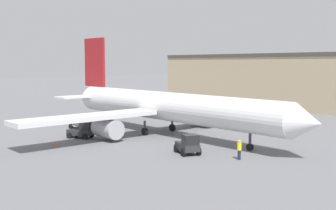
{
  "coord_description": "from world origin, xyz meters",
  "views": [
    {
      "loc": [
        38.14,
        -32.6,
        8.68
      ],
      "look_at": [
        0.0,
        0.0,
        3.64
      ],
      "focal_mm": 45.0,
      "sensor_mm": 36.0,
      "label": 1
    }
  ],
  "objects_px": {
    "pushback_tug": "(84,122)",
    "baggage_tug": "(188,145)",
    "belt_loader_truck": "(82,130)",
    "safety_cone_near": "(54,144)",
    "airplane": "(162,106)",
    "ground_crew_worker": "(239,149)"
  },
  "relations": [
    {
      "from": "baggage_tug",
      "to": "airplane",
      "type": "bearing_deg",
      "value": 173.74
    },
    {
      "from": "ground_crew_worker",
      "to": "pushback_tug",
      "type": "height_order",
      "value": "pushback_tug"
    },
    {
      "from": "airplane",
      "to": "belt_loader_truck",
      "type": "distance_m",
      "value": 9.98
    },
    {
      "from": "baggage_tug",
      "to": "belt_loader_truck",
      "type": "height_order",
      "value": "baggage_tug"
    },
    {
      "from": "belt_loader_truck",
      "to": "safety_cone_near",
      "type": "distance_m",
      "value": 5.31
    },
    {
      "from": "airplane",
      "to": "belt_loader_truck",
      "type": "relative_size",
      "value": 12.56
    },
    {
      "from": "airplane",
      "to": "pushback_tug",
      "type": "height_order",
      "value": "airplane"
    },
    {
      "from": "pushback_tug",
      "to": "baggage_tug",
      "type": "bearing_deg",
      "value": -14.24
    },
    {
      "from": "belt_loader_truck",
      "to": "pushback_tug",
      "type": "distance_m",
      "value": 6.96
    },
    {
      "from": "belt_loader_truck",
      "to": "safety_cone_near",
      "type": "xyz_separation_m",
      "value": [
        2.46,
        -4.66,
        -0.64
      ]
    },
    {
      "from": "ground_crew_worker",
      "to": "belt_loader_truck",
      "type": "bearing_deg",
      "value": -120.05
    },
    {
      "from": "baggage_tug",
      "to": "safety_cone_near",
      "type": "xyz_separation_m",
      "value": [
        -11.87,
        -8.03,
        -0.65
      ]
    },
    {
      "from": "airplane",
      "to": "baggage_tug",
      "type": "xyz_separation_m",
      "value": [
        10.57,
        -5.53,
        -2.47
      ]
    },
    {
      "from": "safety_cone_near",
      "to": "pushback_tug",
      "type": "bearing_deg",
      "value": 135.35
    },
    {
      "from": "ground_crew_worker",
      "to": "pushback_tug",
      "type": "bearing_deg",
      "value": -131.86
    },
    {
      "from": "pushback_tug",
      "to": "safety_cone_near",
      "type": "height_order",
      "value": "pushback_tug"
    },
    {
      "from": "airplane",
      "to": "safety_cone_near",
      "type": "height_order",
      "value": "airplane"
    },
    {
      "from": "baggage_tug",
      "to": "safety_cone_near",
      "type": "height_order",
      "value": "baggage_tug"
    },
    {
      "from": "baggage_tug",
      "to": "belt_loader_truck",
      "type": "distance_m",
      "value": 14.72
    },
    {
      "from": "ground_crew_worker",
      "to": "baggage_tug",
      "type": "distance_m",
      "value": 5.0
    },
    {
      "from": "baggage_tug",
      "to": "ground_crew_worker",
      "type": "bearing_deg",
      "value": 44.21
    },
    {
      "from": "airplane",
      "to": "ground_crew_worker",
      "type": "bearing_deg",
      "value": -14.58
    }
  ]
}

